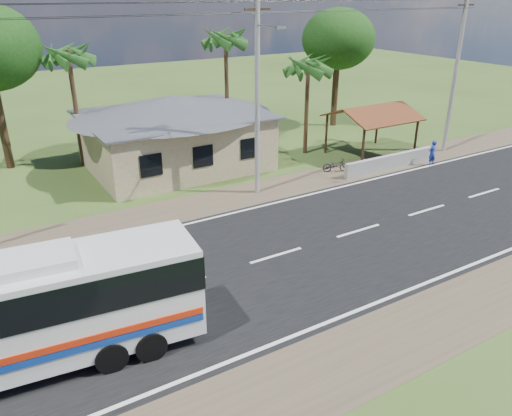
{
  "coord_description": "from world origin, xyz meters",
  "views": [
    {
      "loc": [
        -10.09,
        -15.15,
        10.12
      ],
      "look_at": [
        -0.38,
        1.0,
        1.88
      ],
      "focal_mm": 35.0,
      "sensor_mm": 36.0,
      "label": 1
    }
  ],
  "objects": [
    {
      "name": "waiting_shed",
      "position": [
        13.0,
        8.5,
        2.73
      ],
      "size": [
        5.2,
        4.48,
        3.35
      ],
      "color": "#3A2615",
      "rests_on": "ground"
    },
    {
      "name": "palm_far",
      "position": [
        -4.0,
        16.0,
        6.68
      ],
      "size": [
        2.8,
        2.8,
        7.7
      ],
      "color": "#47301E",
      "rests_on": "ground"
    },
    {
      "name": "palm_near",
      "position": [
        9.5,
        11.0,
        5.71
      ],
      "size": [
        2.8,
        2.8,
        6.7
      ],
      "color": "#47301E",
      "rests_on": "ground"
    },
    {
      "name": "road",
      "position": [
        0.0,
        0.0,
        0.01
      ],
      "size": [
        120.0,
        16.0,
        0.03
      ],
      "color": "black",
      "rests_on": "ground"
    },
    {
      "name": "tree_behind_shed",
      "position": [
        16.0,
        16.0,
        6.68
      ],
      "size": [
        5.6,
        5.6,
        9.02
      ],
      "color": "#47301E",
      "rests_on": "ground"
    },
    {
      "name": "house",
      "position": [
        1.0,
        13.0,
        2.64
      ],
      "size": [
        12.4,
        10.0,
        5.0
      ],
      "color": "#C6B584",
      "rests_on": "ground"
    },
    {
      "name": "motorcycle",
      "position": [
        8.82,
        6.93,
        0.42
      ],
      "size": [
        1.69,
        1.13,
        0.84
      ],
      "primitive_type": "imported",
      "rotation": [
        0.0,
        0.0,
        1.18
      ],
      "color": "black",
      "rests_on": "ground"
    },
    {
      "name": "ground",
      "position": [
        0.0,
        0.0,
        0.0
      ],
      "size": [
        120.0,
        120.0,
        0.0
      ],
      "primitive_type": "plane",
      "color": "#314A1A",
      "rests_on": "ground"
    },
    {
      "name": "concrete_barrier",
      "position": [
        12.0,
        5.6,
        0.45
      ],
      "size": [
        7.0,
        0.3,
        0.9
      ],
      "primitive_type": "cube",
      "color": "#9E9E99",
      "rests_on": "ground"
    },
    {
      "name": "palm_mid",
      "position": [
        6.0,
        15.5,
        7.16
      ],
      "size": [
        2.8,
        2.8,
        8.2
      ],
      "color": "#47301E",
      "rests_on": "ground"
    },
    {
      "name": "utility_poles",
      "position": [
        2.67,
        6.49,
        5.77
      ],
      "size": [
        32.8,
        2.22,
        11.0
      ],
      "color": "#9E9E99",
      "rests_on": "ground"
    },
    {
      "name": "person",
      "position": [
        14.73,
        4.78,
        0.81
      ],
      "size": [
        0.62,
        0.44,
        1.62
      ],
      "primitive_type": "imported",
      "rotation": [
        0.0,
        0.0,
        3.23
      ],
      "color": "#1C309C",
      "rests_on": "ground"
    }
  ]
}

